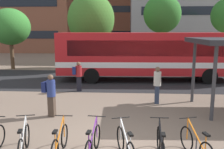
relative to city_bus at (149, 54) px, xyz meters
The scene contains 15 objects.
bus_lane_asphalt 2.55m from the city_bus, behind, with size 80.00×7.20×0.01m, color #232326.
city_bus is the anchor object (origin of this frame).
parked_bicycle_white_4 11.46m from the city_bus, 112.09° to the right, with size 0.59×1.69×0.99m.
parked_bicycle_orange_5 11.10m from the city_bus, 107.39° to the right, with size 0.52×1.72×0.99m.
parked_bicycle_purple_6 10.85m from the city_bus, 102.85° to the right, with size 0.52×1.72×0.99m.
parked_bicycle_white_7 10.75m from the city_bus, 98.14° to the right, with size 0.67×1.66×0.99m.
parked_bicycle_black_8 10.61m from the city_bus, 93.15° to the right, with size 0.52×1.72×0.99m.
parked_bicycle_orange_9 10.54m from the city_bus, 88.02° to the right, with size 0.64×1.67×0.99m.
commuter_navy_pack_0 8.71m from the city_bus, 121.17° to the right, with size 0.57×0.41×1.69m.
commuter_navy_pack_2 5.42m from the city_bus, 141.53° to the right, with size 0.58×0.44×1.66m.
commuter_teal_pack_3 5.41m from the city_bus, 90.87° to the right, with size 0.37×0.54×1.73m.
street_tree_0 12.34m from the city_bus, 160.15° to the left, with size 3.39×3.39×5.17m.
street_tree_1 7.12m from the city_bus, 75.65° to the left, with size 3.34×3.34×6.49m.
street_tree_2 7.33m from the city_bus, 132.42° to the left, with size 4.06×4.06×6.52m.
building_centre_block 35.16m from the city_bus, 98.28° to the left, with size 16.12×12.93×12.99m.
Camera 1 is at (0.35, -6.60, 3.42)m, focal length 39.59 mm.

